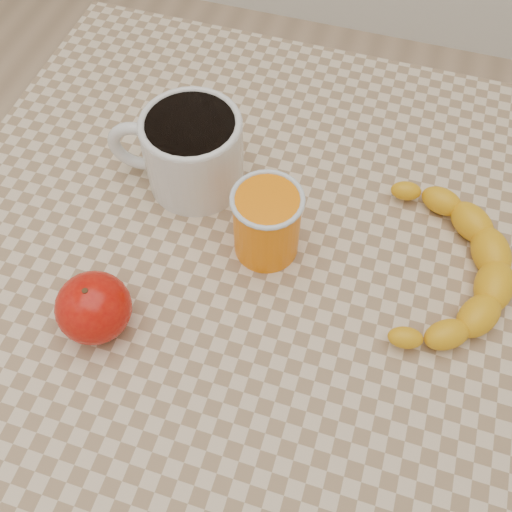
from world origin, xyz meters
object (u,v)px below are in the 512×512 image
(table, at_px, (256,300))
(apple, at_px, (94,308))
(orange_juice_glass, at_px, (267,223))
(banana, at_px, (443,265))
(coffee_mug, at_px, (190,149))

(table, height_order, apple, apple)
(table, xyz_separation_m, orange_juice_glass, (0.00, 0.03, 0.13))
(table, relative_size, banana, 3.03)
(table, bearing_deg, apple, -139.12)
(orange_juice_glass, bearing_deg, apple, -133.77)
(orange_juice_glass, xyz_separation_m, apple, (-0.14, -0.15, -0.01))
(coffee_mug, relative_size, orange_juice_glass, 1.87)
(banana, bearing_deg, apple, -152.69)
(table, distance_m, apple, 0.22)
(table, bearing_deg, orange_juice_glass, 82.79)
(coffee_mug, distance_m, orange_juice_glass, 0.14)
(table, distance_m, orange_juice_glass, 0.14)
(coffee_mug, bearing_deg, table, -41.39)
(table, relative_size, coffee_mug, 4.61)
(table, relative_size, orange_juice_glass, 8.63)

